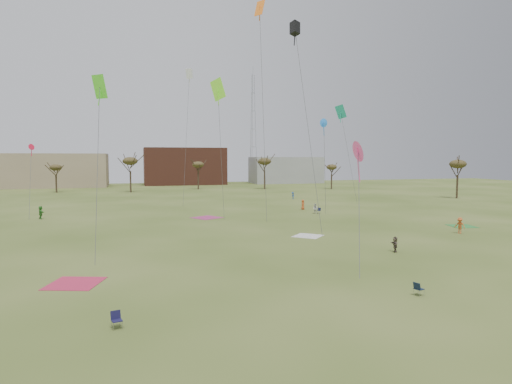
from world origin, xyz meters
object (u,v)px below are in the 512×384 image
object	(u,v)px
camp_chair_right	(319,212)
radio_tower	(253,128)
camp_chair_center	(419,291)
camp_chair_left	(117,323)

from	to	relation	value
camp_chair_right	radio_tower	xyz separation A→B (m)	(13.15, 89.02, 18.95)
camp_chair_center	camp_chair_right	size ratio (longest dim) A/B	1.00
camp_chair_left	camp_chair_center	distance (m)	18.22
camp_chair_right	radio_tower	world-z (taller)	radio_tower
radio_tower	camp_chair_left	bearing A→B (deg)	-107.93
camp_chair_center	camp_chair_right	bearing A→B (deg)	-33.19
camp_chair_left	camp_chair_right	size ratio (longest dim) A/B	1.00
camp_chair_left	camp_chair_right	bearing A→B (deg)	38.81
camp_chair_center	camp_chair_right	xyz separation A→B (m)	(10.60, 40.06, 0.00)
camp_chair_center	camp_chair_left	bearing A→B (deg)	73.44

